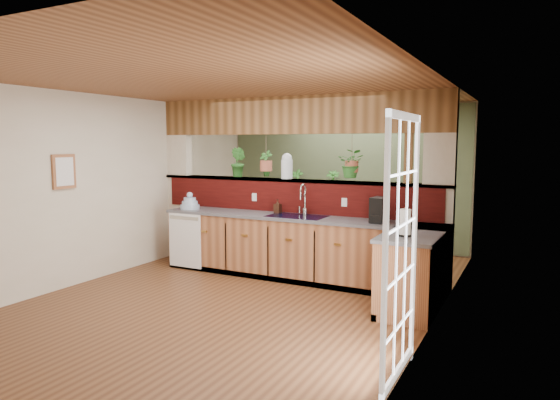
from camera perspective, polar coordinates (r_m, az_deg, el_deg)
The scene contains 27 objects.
ground at distance 6.47m, azimuth -3.92°, elevation -10.74°, with size 4.60×7.00×0.01m, color #56311A.
ceiling at distance 6.22m, azimuth -4.11°, elevation 12.78°, with size 4.60×7.00×0.01m, color brown.
wall_back at distance 9.37m, azimuth 7.21°, elevation 2.68°, with size 4.60×0.02×2.60m, color beige.
wall_left at distance 7.66m, azimuth -18.87°, elevation 1.53°, with size 0.02×7.00×2.60m, color beige.
wall_right at distance 5.39m, azimuth 17.35°, elevation -0.38°, with size 0.02×7.00×2.60m, color beige.
pass_through_partition at distance 7.39m, azimuth 1.64°, elevation 0.86°, with size 4.60×0.21×2.60m.
pass_through_ledge at distance 7.39m, azimuth 1.45°, elevation 2.26°, with size 4.60×0.21×0.04m, color brown.
header_beam at distance 7.38m, azimuth 1.47°, elevation 9.67°, with size 4.60×0.15×0.55m, color brown.
sage_backwall at distance 9.35m, azimuth 7.17°, elevation 2.68°, with size 4.55×0.02×2.55m, color #4E5D3F.
countertop at distance 6.76m, azimuth 6.05°, elevation -6.09°, with size 4.14×1.52×0.90m.
dishwasher at distance 7.72m, azimuth -10.82°, elevation -4.53°, with size 0.58×0.03×0.82m.
navy_sink at distance 7.01m, azimuth 1.93°, elevation -2.50°, with size 0.82×0.50×0.18m.
french_door at distance 4.18m, azimuth 13.68°, elevation -5.67°, with size 0.06×1.02×2.16m, color white.
framed_print at distance 7.10m, azimuth -23.45°, elevation 3.00°, with size 0.04×0.35×0.45m.
faucet at distance 7.10m, azimuth 2.71°, elevation 0.21°, with size 0.20×0.20×0.45m.
dish_stack at distance 7.88m, azimuth -10.26°, elevation -0.41°, with size 0.30×0.30×0.26m.
soap_dispenser at distance 7.28m, azimuth -0.27°, elevation -0.72°, with size 0.09×0.09×0.20m, color #3A2015.
coffee_maker at distance 6.54m, azimuth 11.26°, elevation -1.23°, with size 0.18×0.30×0.33m.
paper_towel at distance 5.65m, azimuth 14.10°, elevation -2.57°, with size 0.15×0.15×0.32m.
glass_jar at distance 7.42m, azimuth 0.79°, elevation 3.91°, with size 0.17×0.17×0.38m.
ledge_plant_left at distance 7.83m, azimuth -4.77°, elevation 4.33°, with size 0.26×0.21×0.47m, color #286222.
hanging_plant_a at distance 7.58m, azimuth -1.61°, elevation 5.15°, with size 0.22×0.18×0.55m.
hanging_plant_b at distance 7.02m, azimuth 8.22°, elevation 5.54°, with size 0.38×0.34×0.54m.
shelving_console at distance 9.36m, azimuth 4.47°, elevation -2.22°, with size 1.40×0.37×0.94m, color black.
shelf_plant_a at distance 9.47m, azimuth 1.96°, elevation 2.15°, with size 0.24×0.16×0.46m, color #286222.
shelf_plant_b at distance 9.18m, azimuth 6.02°, elevation 1.95°, with size 0.25×0.25×0.45m, color #286222.
floor_plant at distance 8.01m, azimuth 11.84°, elevation -4.95°, with size 0.62×0.54×0.69m, color #286222.
Camera 1 is at (3.22, -5.28, 1.92)m, focal length 32.00 mm.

